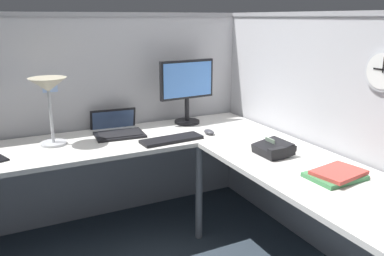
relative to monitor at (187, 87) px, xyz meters
name	(u,v)px	position (x,y,z in m)	size (l,w,h in m)	color
ground_plane	(189,254)	(-0.30, -0.64, -1.02)	(6.80, 6.80, 0.00)	#2D3842
cubicle_wall_back	(96,118)	(-0.67, 0.23, -0.23)	(2.57, 0.12, 1.58)	#B2B2B7
cubicle_wall_right	(324,135)	(0.57, -0.90, -0.23)	(0.12, 2.37, 1.58)	#B2B2B7
desk	(170,173)	(-0.45, -0.69, -0.39)	(2.35, 2.15, 0.73)	silver
monitor	(187,87)	(0.00, 0.00, 0.00)	(0.46, 0.20, 0.50)	black
laptop	(117,129)	(-0.58, -0.01, -0.27)	(0.37, 0.41, 0.22)	black
keyboard	(172,139)	(-0.30, -0.38, -0.28)	(0.43, 0.14, 0.02)	black
computer_mouse	(209,132)	(0.01, -0.35, -0.28)	(0.06, 0.10, 0.03)	#38383D
desk_lamp_dome	(48,90)	(-1.03, -0.10, 0.07)	(0.24, 0.24, 0.44)	#B7BABF
office_phone	(274,149)	(0.14, -0.92, -0.26)	(0.19, 0.21, 0.11)	black
book_stack	(336,175)	(0.21, -1.36, -0.27)	(0.30, 0.23, 0.04)	#3F7F4C
wall_clock	(384,71)	(0.52, -1.32, 0.25)	(0.04, 0.22, 0.22)	#B7BABF
pinned_note_leftmost	(50,87)	(-0.99, 0.18, 0.05)	(0.10, 0.00, 0.08)	#99B7E5
pinned_note_middle	(174,71)	(-0.03, 0.18, 0.10)	(0.09, 0.00, 0.06)	#EAD84C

